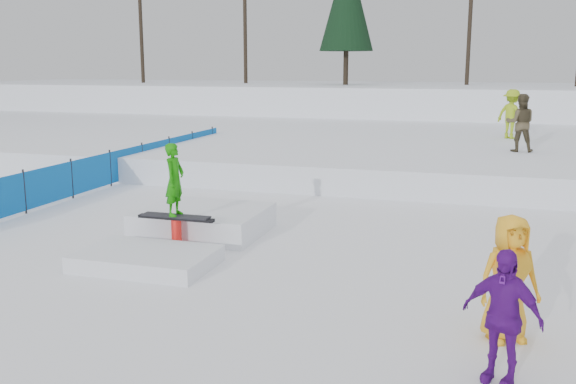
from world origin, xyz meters
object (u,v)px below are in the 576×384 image
(safety_fence, at_px, (110,168))
(jib_rail_feature, at_px, (189,227))
(walker_olive, at_px, (520,123))
(spectator_purple, at_px, (502,316))
(walker_ygreen, at_px, (512,114))
(spectator_yellow, at_px, (509,278))

(safety_fence, relative_size, jib_rail_feature, 3.64)
(walker_olive, distance_m, spectator_purple, 14.95)
(walker_olive, relative_size, walker_ygreen, 1.00)
(walker_olive, distance_m, jib_rail_feature, 12.60)
(spectator_purple, height_order, jib_rail_feature, jib_rail_feature)
(walker_ygreen, height_order, jib_rail_feature, walker_ygreen)
(walker_ygreen, height_order, spectator_yellow, walker_ygreen)
(safety_fence, relative_size, spectator_purple, 10.05)
(spectator_yellow, bearing_deg, spectator_purple, -120.94)
(jib_rail_feature, bearing_deg, spectator_purple, -36.13)
(jib_rail_feature, bearing_deg, walker_ygreen, 65.12)
(safety_fence, distance_m, walker_olive, 13.09)
(spectator_purple, bearing_deg, jib_rail_feature, 166.28)
(spectator_yellow, relative_size, jib_rail_feature, 0.39)
(walker_olive, height_order, spectator_purple, walker_olive)
(walker_ygreen, xyz_separation_m, spectator_purple, (-0.65, -18.80, -0.94))
(walker_olive, bearing_deg, jib_rail_feature, 55.27)
(safety_fence, relative_size, walker_olive, 8.52)
(safety_fence, height_order, walker_ygreen, walker_ygreen)
(safety_fence, height_order, spectator_purple, spectator_purple)
(safety_fence, bearing_deg, spectator_purple, -40.34)
(walker_olive, distance_m, spectator_yellow, 13.69)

